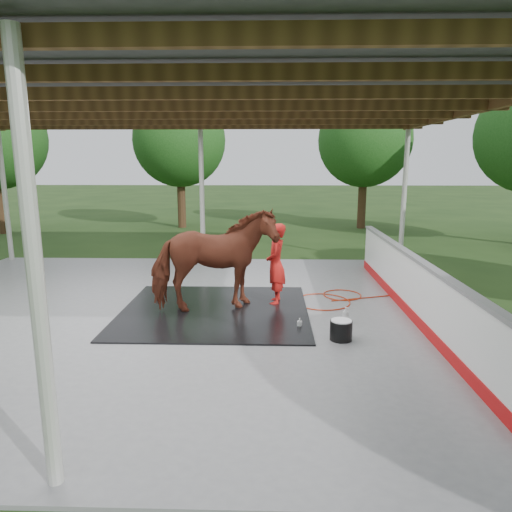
{
  "coord_description": "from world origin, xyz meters",
  "views": [
    {
      "loc": [
        1.92,
        -8.28,
        2.89
      ],
      "look_at": [
        1.66,
        0.69,
        1.04
      ],
      "focal_mm": 32.0,
      "sensor_mm": 36.0,
      "label": 1
    }
  ],
  "objects_px": {
    "dasher_board": "(413,288)",
    "horse": "(214,260)",
    "wash_bucket": "(341,330)",
    "handler": "(276,264)"
  },
  "relations": [
    {
      "from": "horse",
      "to": "wash_bucket",
      "type": "bearing_deg",
      "value": -139.39
    },
    {
      "from": "dasher_board",
      "to": "wash_bucket",
      "type": "relative_size",
      "value": 22.08
    },
    {
      "from": "horse",
      "to": "handler",
      "type": "distance_m",
      "value": 1.32
    },
    {
      "from": "dasher_board",
      "to": "horse",
      "type": "height_order",
      "value": "horse"
    },
    {
      "from": "handler",
      "to": "wash_bucket",
      "type": "bearing_deg",
      "value": 31.19
    },
    {
      "from": "horse",
      "to": "dasher_board",
      "type": "bearing_deg",
      "value": -109.74
    },
    {
      "from": "wash_bucket",
      "to": "horse",
      "type": "bearing_deg",
      "value": 148.05
    },
    {
      "from": "handler",
      "to": "horse",
      "type": "bearing_deg",
      "value": -62.26
    },
    {
      "from": "horse",
      "to": "wash_bucket",
      "type": "relative_size",
      "value": 6.42
    },
    {
      "from": "dasher_board",
      "to": "wash_bucket",
      "type": "bearing_deg",
      "value": -140.55
    }
  ]
}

